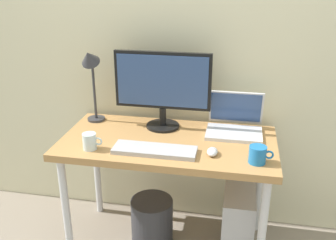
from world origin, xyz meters
TOP-DOWN VIEW (x-y plane):
  - back_wall at (0.00, 0.37)m, footprint 4.40×0.04m
  - desk at (0.00, 0.00)m, footprint 1.21×0.61m
  - monitor at (-0.07, 0.17)m, footprint 0.57×0.20m
  - laptop at (0.36, 0.19)m, footprint 0.32×0.27m
  - desk_lamp at (-0.50, 0.17)m, footprint 0.11×0.16m
  - keyboard at (-0.04, -0.17)m, footprint 0.44×0.14m
  - mouse at (0.26, -0.14)m, footprint 0.06×0.09m
  - coffee_mug at (0.49, -0.18)m, footprint 0.12×0.09m
  - glass_cup at (-0.39, -0.19)m, footprint 0.11×0.07m
  - computer_tower at (0.42, 0.02)m, footprint 0.18×0.36m
  - wastebasket at (-0.10, 0.00)m, footprint 0.26×0.26m

SIDE VIEW (x-z plane):
  - wastebasket at x=-0.10m, z-range 0.00..0.30m
  - computer_tower at x=0.42m, z-range 0.00..0.42m
  - desk at x=0.00m, z-range 0.29..1.01m
  - keyboard at x=-0.04m, z-range 0.72..0.75m
  - mouse at x=0.26m, z-range 0.72..0.76m
  - coffee_mug at x=0.49m, z-range 0.72..0.81m
  - glass_cup at x=-0.39m, z-range 0.72..0.81m
  - laptop at x=0.36m, z-range 0.67..0.89m
  - monitor at x=-0.07m, z-range 0.75..1.22m
  - desk_lamp at x=-0.50m, z-range 0.82..1.30m
  - back_wall at x=0.00m, z-range 0.00..2.60m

